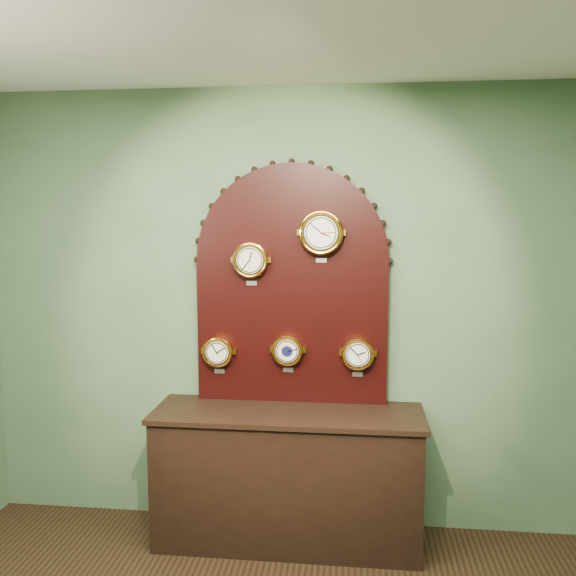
# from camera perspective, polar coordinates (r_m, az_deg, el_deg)

# --- Properties ---
(wall_back) EXTENTS (4.00, 0.00, 4.00)m
(wall_back) POSITION_cam_1_polar(r_m,az_deg,el_deg) (3.92, 0.41, -2.18)
(wall_back) COLOR #496746
(wall_back) RESTS_ON ground
(shop_counter) EXTENTS (1.60, 0.50, 0.80)m
(shop_counter) POSITION_cam_1_polar(r_m,az_deg,el_deg) (3.95, -0.03, -17.30)
(shop_counter) COLOR black
(shop_counter) RESTS_ON ground_plane
(display_board) EXTENTS (1.26, 0.06, 1.53)m
(display_board) POSITION_cam_1_polar(r_m,az_deg,el_deg) (3.84, 0.34, 1.04)
(display_board) COLOR black
(display_board) RESTS_ON shop_counter
(roman_clock) EXTENTS (0.22, 0.08, 0.27)m
(roman_clock) POSITION_cam_1_polar(r_m,az_deg,el_deg) (3.80, -3.50, 2.61)
(roman_clock) COLOR orange
(roman_clock) RESTS_ON display_board
(arabic_clock) EXTENTS (0.27, 0.08, 0.32)m
(arabic_clock) POSITION_cam_1_polar(r_m,az_deg,el_deg) (3.74, 3.10, 5.15)
(arabic_clock) COLOR orange
(arabic_clock) RESTS_ON display_board
(hygrometer) EXTENTS (0.19, 0.08, 0.25)m
(hygrometer) POSITION_cam_1_polar(r_m,az_deg,el_deg) (3.93, -6.51, -5.90)
(hygrometer) COLOR orange
(hygrometer) RESTS_ON display_board
(barometer) EXTENTS (0.19, 0.08, 0.24)m
(barometer) POSITION_cam_1_polar(r_m,az_deg,el_deg) (3.85, -0.04, -5.80)
(barometer) COLOR orange
(barometer) RESTS_ON display_board
(tide_clock) EXTENTS (0.20, 0.08, 0.25)m
(tide_clock) POSITION_cam_1_polar(r_m,az_deg,el_deg) (3.83, 6.51, -6.10)
(tide_clock) COLOR orange
(tide_clock) RESTS_ON display_board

